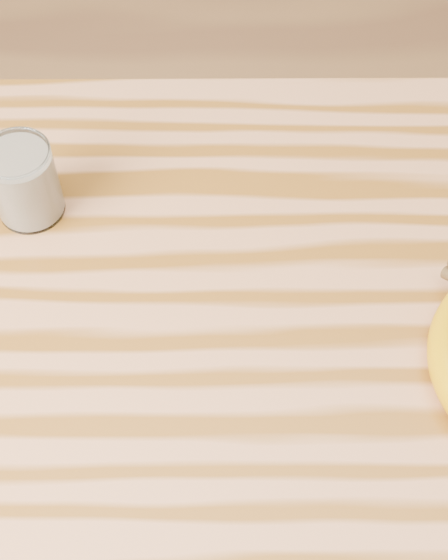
{
  "coord_description": "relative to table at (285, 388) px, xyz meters",
  "views": [
    {
      "loc": [
        -0.08,
        -0.42,
        1.62
      ],
      "look_at": [
        -0.07,
        0.05,
        0.93
      ],
      "focal_mm": 50.0,
      "sensor_mm": 36.0,
      "label": 1
    }
  ],
  "objects": [
    {
      "name": "table",
      "position": [
        0.0,
        0.0,
        0.0
      ],
      "size": [
        1.2,
        0.8,
        0.9
      ],
      "color": "#B87B4C",
      "rests_on": "ground"
    },
    {
      "name": "smoothie_glass",
      "position": [
        -0.3,
        0.17,
        0.18
      ],
      "size": [
        0.08,
        0.08,
        0.1
      ],
      "color": "white",
      "rests_on": "table"
    }
  ]
}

